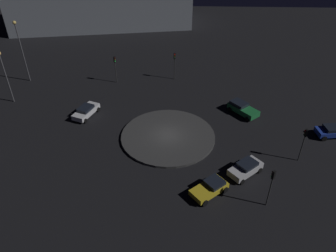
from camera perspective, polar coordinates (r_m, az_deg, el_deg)
ground_plane at (r=40.11m, az=-0.00°, el=-1.94°), size 117.63×117.63×0.00m
roundabout_island at (r=40.02m, az=-0.00°, el=-1.77°), size 11.59×11.59×0.30m
car_blue at (r=44.72m, az=26.97°, el=-0.79°), size 4.14×2.46×1.40m
car_yellow at (r=32.98m, az=7.43°, el=-10.73°), size 4.13×3.87×1.32m
car_white at (r=45.00m, az=-14.25°, el=2.57°), size 3.12×4.54×1.39m
car_silver at (r=35.63m, az=13.53°, el=-7.22°), size 4.08×3.82×1.48m
car_green at (r=45.22m, az=12.97°, el=3.03°), size 4.18×4.48×1.48m
traffic_light_east at (r=37.76m, az=22.85°, el=-2.10°), size 0.38×0.35×4.30m
traffic_light_southeast at (r=31.34m, az=17.79°, el=-9.30°), size 0.38×0.39×4.43m
traffic_light_northwest at (r=51.62m, az=-9.30°, el=10.66°), size 0.37×0.40×4.39m
traffic_light_north at (r=52.00m, az=1.16°, el=11.37°), size 0.31×0.36×4.46m
streetlamp_west at (r=49.96m, az=-26.99°, el=9.07°), size 0.57×0.57×7.70m
streetlamp_northwest at (r=55.05m, az=-24.60°, el=13.07°), size 0.53×0.53×9.66m
store_building at (r=79.30m, az=-11.58°, el=20.18°), size 40.73×20.21×8.76m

